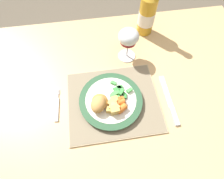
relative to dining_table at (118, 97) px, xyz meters
name	(u,v)px	position (x,y,z in m)	size (l,w,h in m)	color
ground_plane	(115,135)	(0.00, 0.00, -0.64)	(6.00, 6.00, 0.00)	brown
dining_table	(118,97)	(0.00, 0.00, 0.00)	(1.26, 0.82, 0.74)	tan
placemat	(113,101)	(-0.03, -0.06, 0.10)	(0.34, 0.29, 0.01)	tan
dinner_plate	(111,100)	(-0.04, -0.06, 0.11)	(0.23, 0.23, 0.02)	white
breaded_croquettes	(99,103)	(-0.08, -0.08, 0.14)	(0.08, 0.09, 0.04)	tan
green_beans_pile	(119,92)	(-0.01, -0.04, 0.13)	(0.09, 0.08, 0.02)	green
glazed_carrots	(118,105)	(-0.02, -0.09, 0.13)	(0.07, 0.07, 0.02)	orange
fork	(57,107)	(-0.24, -0.06, 0.10)	(0.02, 0.13, 0.01)	silver
table_knife	(170,104)	(0.18, -0.10, 0.10)	(0.02, 0.21, 0.01)	silver
wine_glass	(129,38)	(0.06, 0.14, 0.20)	(0.08, 0.08, 0.14)	silver
bottle	(147,13)	(0.17, 0.28, 0.20)	(0.07, 0.07, 0.28)	gold
roast_potatoes	(113,107)	(-0.04, -0.10, 0.14)	(0.05, 0.07, 0.03)	#E5BC66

